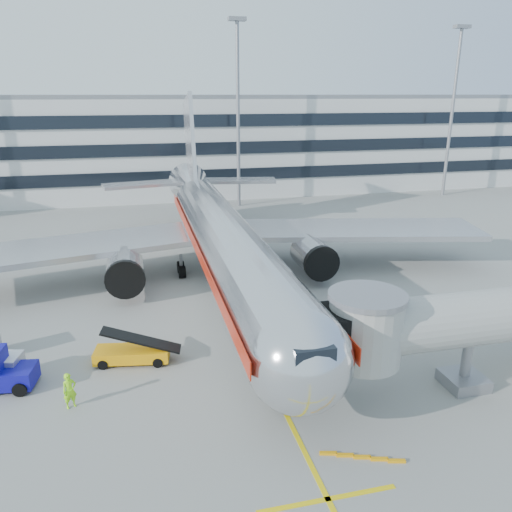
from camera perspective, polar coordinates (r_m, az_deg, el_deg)
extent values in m
plane|color=gray|center=(33.76, -0.65, -9.76)|extent=(180.00, 180.00, 0.00)
cube|color=yellow|center=(42.68, -3.68, -3.63)|extent=(0.25, 70.00, 0.01)
cube|color=yellow|center=(22.82, 8.20, -25.80)|extent=(6.00, 0.25, 0.01)
cylinder|color=silver|center=(39.43, -3.29, 0.99)|extent=(5.00, 36.00, 5.00)
sphere|color=silver|center=(23.31, 5.00, -11.74)|extent=(5.00, 5.00, 5.00)
cone|color=silver|center=(61.46, -7.26, 7.65)|extent=(5.00, 10.00, 5.00)
cube|color=black|center=(21.53, 6.36, -11.04)|extent=(1.80, 1.20, 0.90)
cube|color=#B7B7BC|center=(48.53, 10.78, 2.99)|extent=(24.95, 12.07, 0.50)
cube|color=#B7B7BC|center=(44.80, -21.19, 0.80)|extent=(24.95, 12.07, 0.50)
cylinder|color=#99999E|center=(43.91, 6.59, -0.04)|extent=(3.00, 4.20, 3.00)
cylinder|color=#99999E|center=(41.41, -14.71, -1.67)|extent=(3.00, 4.20, 3.00)
cylinder|color=black|center=(42.14, 7.51, -0.86)|extent=(3.10, 0.50, 3.10)
cylinder|color=black|center=(39.52, -14.73, -2.62)|extent=(3.10, 0.50, 3.10)
cube|color=#B7B7BC|center=(61.32, -7.48, 11.77)|extent=(0.45, 9.39, 13.72)
cube|color=#B7B7BC|center=(63.16, -2.38, 8.61)|extent=(10.41, 4.94, 0.35)
cube|color=#B7B7BC|center=(61.98, -12.49, 8.02)|extent=(10.41, 4.94, 0.35)
cylinder|color=gray|center=(26.66, 3.39, -15.84)|extent=(0.24, 0.24, 1.80)
cylinder|color=black|center=(26.91, 3.37, -16.63)|extent=(0.35, 0.90, 0.90)
cylinder|color=gray|center=(46.62, -0.70, -0.39)|extent=(0.30, 0.30, 2.00)
cylinder|color=gray|center=(45.69, -8.55, -0.99)|extent=(0.30, 0.30, 2.00)
cube|color=#B11F0C|center=(39.85, 0.26, 1.65)|extent=(0.06, 38.00, 0.90)
cube|color=#B11F0C|center=(39.00, -6.94, 1.15)|extent=(0.06, 38.00, 0.90)
cylinder|color=#A8A8A3|center=(29.57, 23.51, -6.54)|extent=(13.00, 3.00, 3.00)
cylinder|color=#A8A8A3|center=(26.41, 12.37, -8.34)|extent=(3.80, 3.80, 3.40)
cylinder|color=gray|center=(25.63, 12.65, -4.53)|extent=(4.00, 4.00, 0.30)
cube|color=black|center=(25.90, 9.74, -8.72)|extent=(1.40, 2.60, 2.60)
cylinder|color=gray|center=(30.68, 22.90, -10.98)|extent=(0.56, 0.56, 3.20)
cube|color=gray|center=(31.27, 22.61, -12.99)|extent=(2.20, 2.20, 0.70)
cylinder|color=black|center=(30.79, 21.22, -13.33)|extent=(0.35, 0.70, 0.70)
cylinder|color=black|center=(31.78, 23.96, -12.66)|extent=(0.35, 0.70, 0.70)
cube|color=silver|center=(87.75, -9.45, 12.42)|extent=(150.00, 24.00, 15.00)
cube|color=black|center=(76.21, -8.57, 8.99)|extent=(150.00, 0.30, 1.80)
cube|color=black|center=(75.70, -8.71, 11.98)|extent=(150.00, 0.30, 1.80)
cube|color=black|center=(75.39, -8.86, 15.00)|extent=(150.00, 0.30, 1.80)
cube|color=gray|center=(87.36, -9.73, 17.52)|extent=(150.00, 24.00, 0.60)
cylinder|color=gray|center=(72.68, -2.06, 15.48)|extent=(0.50, 0.50, 25.00)
cube|color=gray|center=(73.22, -2.19, 25.46)|extent=(2.40, 1.20, 0.50)
cylinder|color=gray|center=(86.24, 21.46, 14.70)|extent=(0.50, 0.50, 25.00)
cube|color=gray|center=(86.69, 22.49, 23.06)|extent=(2.40, 1.20, 0.50)
cube|color=orange|center=(32.09, -13.97, -10.79)|extent=(4.70, 2.36, 0.71)
cube|color=black|center=(31.67, -14.09, -9.33)|extent=(4.84, 1.90, 1.56)
cylinder|color=black|center=(33.15, -16.55, -10.54)|extent=(0.65, 0.38, 0.61)
cylinder|color=black|center=(31.93, -17.09, -11.75)|extent=(0.65, 0.38, 0.61)
cylinder|color=black|center=(32.58, -10.85, -10.60)|extent=(0.65, 0.38, 0.61)
cylinder|color=black|center=(31.35, -11.14, -11.84)|extent=(0.65, 0.38, 0.61)
cube|color=#0F0C8C|center=(31.86, -26.69, -12.18)|extent=(3.41, 2.26, 1.02)
cylinder|color=black|center=(32.35, -24.35, -12.05)|extent=(0.84, 0.45, 0.79)
cylinder|color=black|center=(30.98, -25.35, -13.59)|extent=(0.84, 0.45, 0.79)
cube|color=#B0B3B7|center=(32.56, -26.50, -11.43)|extent=(1.79, 1.79, 1.53)
cube|color=white|center=(32.20, -26.69, -10.21)|extent=(1.79, 1.79, 0.06)
imported|color=#9CFA1A|center=(28.69, -20.53, -14.21)|extent=(0.85, 0.74, 1.97)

